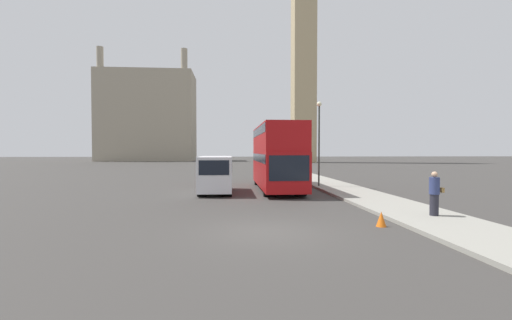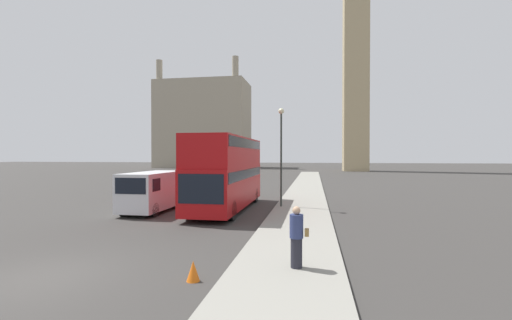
{
  "view_description": "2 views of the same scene",
  "coord_description": "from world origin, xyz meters",
  "views": [
    {
      "loc": [
        -1.25,
        -11.43,
        2.75
      ],
      "look_at": [
        0.72,
        13.59,
        2.07
      ],
      "focal_mm": 24.0,
      "sensor_mm": 36.0,
      "label": 1
    },
    {
      "loc": [
        7.44,
        -8.25,
        3.38
      ],
      "look_at": [
        2.22,
        22.45,
        2.97
      ],
      "focal_mm": 24.0,
      "sensor_mm": 36.0,
      "label": 2
    }
  ],
  "objects": [
    {
      "name": "clock_tower",
      "position": [
        16.29,
        68.59,
        33.64
      ],
      "size": [
        5.59,
        5.76,
        65.67
      ],
      "color": "tan",
      "rests_on": "ground_plane"
    },
    {
      "name": "white_van",
      "position": [
        -2.13,
        10.91,
        1.28
      ],
      "size": [
        2.09,
        5.22,
        2.37
      ],
      "color": "silver",
      "rests_on": "ground_plane"
    },
    {
      "name": "parked_sedan",
      "position": [
        -3.48,
        40.53,
        0.69
      ],
      "size": [
        1.75,
        4.6,
        1.54
      ],
      "color": "#99999E",
      "rests_on": "ground_plane"
    },
    {
      "name": "street_lamp",
      "position": [
        5.38,
        13.41,
        4.19
      ],
      "size": [
        0.36,
        0.36,
        6.23
      ],
      "color": "#2D332D",
      "rests_on": "sidewalk_strip"
    },
    {
      "name": "traffic_cone",
      "position": [
        4.24,
        0.48,
        0.28
      ],
      "size": [
        0.36,
        0.36,
        0.55
      ],
      "color": "orange",
      "rests_on": "ground_plane"
    },
    {
      "name": "building_block_distant",
      "position": [
        -23.39,
        84.77,
        12.01
      ],
      "size": [
        24.84,
        13.98,
        29.18
      ],
      "color": "#9E937F",
      "rests_on": "ground_plane"
    },
    {
      "name": "pedestrian",
      "position": [
        6.95,
        1.61,
        1.03
      ],
      "size": [
        0.55,
        0.39,
        1.77
      ],
      "color": "#23232D",
      "rests_on": "sidewalk_strip"
    },
    {
      "name": "sidewalk_strip",
      "position": [
        6.66,
        0.0,
        0.07
      ],
      "size": [
        3.33,
        120.0,
        0.15
      ],
      "color": "gray",
      "rests_on": "ground_plane"
    },
    {
      "name": "ground_plane",
      "position": [
        0.0,
        0.0,
        0.0
      ],
      "size": [
        300.0,
        300.0,
        0.0
      ],
      "primitive_type": "plane",
      "color": "#383533"
    },
    {
      "name": "red_double_decker_bus",
      "position": [
        2.09,
        12.45,
        2.49
      ],
      "size": [
        2.63,
        10.08,
        4.48
      ],
      "color": "#A80F11",
      "rests_on": "ground_plane"
    }
  ]
}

